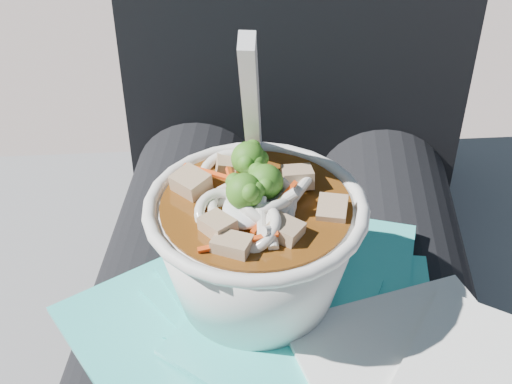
# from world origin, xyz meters

# --- Properties ---
(lap) EXTENTS (0.33, 0.48, 0.14)m
(lap) POSITION_xyz_m (0.00, 0.00, 0.50)
(lap) COLOR black
(lap) RESTS_ON stone_ledge
(person_body) EXTENTS (0.34, 0.94, 0.97)m
(person_body) POSITION_xyz_m (-0.00, 0.09, 0.53)
(person_body) COLOR black
(person_body) RESTS_ON ground
(plastic_bag) EXTENTS (0.35, 0.33, 0.02)m
(plastic_bag) POSITION_xyz_m (0.01, -0.05, 0.57)
(plastic_bag) COLOR #2EC1BA
(plastic_bag) RESTS_ON lap
(napkins) EXTENTS (0.21, 0.18, 0.01)m
(napkins) POSITION_xyz_m (0.10, -0.09, 0.59)
(napkins) COLOR silver
(napkins) RESTS_ON plastic_bag
(udon_bowl) EXTENTS (0.17, 0.17, 0.20)m
(udon_bowl) POSITION_xyz_m (-0.02, -0.03, 0.64)
(udon_bowl) COLOR silver
(udon_bowl) RESTS_ON plastic_bag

